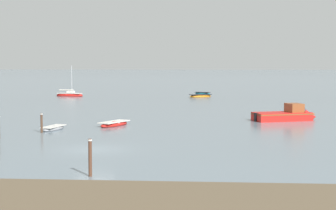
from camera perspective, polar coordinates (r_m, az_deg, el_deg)
The scene contains 9 objects.
ground_plane at distance 35.76m, azimuth -7.94°, elevation -4.75°, with size 800.00×800.00×0.00m, color slate.
motorboat_moored_0 at distance 54.52m, azimuth 13.10°, elevation -1.21°, with size 7.04×4.40×2.53m.
sailboat_moored_0 at distance 92.53m, azimuth -10.52°, elevation 1.08°, with size 5.16×2.60×5.54m.
rowboat_moored_1 at distance 97.55m, azimuth 3.73°, elevation 1.26°, with size 3.23×2.58×0.50m.
rowboat_moored_2 at distance 89.02m, azimuth 3.50°, elevation 0.97°, with size 4.13×3.07×0.62m.
rowboat_moored_4 at distance 48.76m, azimuth -5.81°, elevation -2.05°, with size 2.76×3.87×0.58m.
rowboat_moored_5 at distance 46.65m, azimuth -12.20°, elevation -2.47°, with size 1.71×3.18×0.48m.
mooring_post_near at distance 44.89m, azimuth -13.42°, elevation -1.94°, with size 0.22×0.22×1.79m.
mooring_post_right at distance 27.31m, azimuth -8.36°, elevation -5.73°, with size 0.22×0.22×2.13m.
Camera 1 is at (7.41, -34.51, 5.77)m, focal length 56.78 mm.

